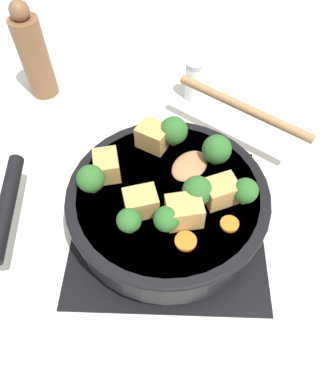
# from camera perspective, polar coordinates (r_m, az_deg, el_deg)

# --- Properties ---
(ground_plane) EXTENTS (2.40, 2.40, 0.00)m
(ground_plane) POSITION_cam_1_polar(r_m,az_deg,el_deg) (0.63, 0.00, -4.68)
(ground_plane) COLOR silver
(front_burner_grate) EXTENTS (0.31, 0.31, 0.03)m
(front_burner_grate) POSITION_cam_1_polar(r_m,az_deg,el_deg) (0.62, 0.00, -4.10)
(front_burner_grate) COLOR black
(front_burner_grate) RESTS_ON ground_plane
(skillet_pan) EXTENTS (0.31, 0.41, 0.06)m
(skillet_pan) POSITION_cam_1_polar(r_m,az_deg,el_deg) (0.58, -0.24, -1.59)
(skillet_pan) COLOR black
(skillet_pan) RESTS_ON front_burner_grate
(wooden_spoon) EXTENTS (0.26, 0.25, 0.02)m
(wooden_spoon) POSITION_cam_1_polar(r_m,az_deg,el_deg) (0.64, 8.43, 9.43)
(wooden_spoon) COLOR #A87A4C
(wooden_spoon) RESTS_ON skillet_pan
(tofu_cube_center_large) EXTENTS (0.06, 0.06, 0.04)m
(tofu_cube_center_large) POSITION_cam_1_polar(r_m,az_deg,el_deg) (0.60, -2.26, 8.46)
(tofu_cube_center_large) COLOR tan
(tofu_cube_center_large) RESTS_ON skillet_pan
(tofu_cube_near_handle) EXTENTS (0.05, 0.05, 0.04)m
(tofu_cube_near_handle) POSITION_cam_1_polar(r_m,az_deg,el_deg) (0.52, -4.13, -1.60)
(tofu_cube_near_handle) COLOR tan
(tofu_cube_near_handle) RESTS_ON skillet_pan
(tofu_cube_east_chunk) EXTENTS (0.05, 0.06, 0.04)m
(tofu_cube_east_chunk) POSITION_cam_1_polar(r_m,az_deg,el_deg) (0.51, 2.50, -2.97)
(tofu_cube_east_chunk) COLOR tan
(tofu_cube_east_chunk) RESTS_ON skillet_pan
(tofu_cube_west_chunk) EXTENTS (0.05, 0.06, 0.04)m
(tofu_cube_west_chunk) POSITION_cam_1_polar(r_m,az_deg,el_deg) (0.54, 8.01, 0.09)
(tofu_cube_west_chunk) COLOR tan
(tofu_cube_west_chunk) RESTS_ON skillet_pan
(tofu_cube_back_piece) EXTENTS (0.05, 0.05, 0.04)m
(tofu_cube_back_piece) POSITION_cam_1_polar(r_m,az_deg,el_deg) (0.57, -9.32, 3.97)
(tofu_cube_back_piece) COLOR tan
(tofu_cube_back_piece) RESTS_ON skillet_pan
(broccoli_floret_near_spoon) EXTENTS (0.03, 0.03, 0.04)m
(broccoli_floret_near_spoon) POSITION_cam_1_polar(r_m,az_deg,el_deg) (0.50, -5.97, -4.37)
(broccoli_floret_near_spoon) COLOR #709956
(broccoli_floret_near_spoon) RESTS_ON skillet_pan
(broccoli_floret_center_top) EXTENTS (0.04, 0.04, 0.05)m
(broccoli_floret_center_top) POSITION_cam_1_polar(r_m,az_deg,el_deg) (0.52, 4.47, 0.14)
(broccoli_floret_center_top) COLOR #709956
(broccoli_floret_center_top) RESTS_ON skillet_pan
(broccoli_floret_east_rim) EXTENTS (0.05, 0.05, 0.05)m
(broccoli_floret_east_rim) POSITION_cam_1_polar(r_m,az_deg,el_deg) (0.58, 7.44, 6.42)
(broccoli_floret_east_rim) COLOR #709956
(broccoli_floret_east_rim) RESTS_ON skillet_pan
(broccoli_floret_west_rim) EXTENTS (0.04, 0.04, 0.05)m
(broccoli_floret_west_rim) POSITION_cam_1_polar(r_m,az_deg,el_deg) (0.55, -11.76, 1.59)
(broccoli_floret_west_rim) COLOR #709956
(broccoli_floret_west_rim) RESTS_ON skillet_pan
(broccoli_floret_north_edge) EXTENTS (0.04, 0.04, 0.04)m
(broccoli_floret_north_edge) POSITION_cam_1_polar(r_m,az_deg,el_deg) (0.54, 11.70, 0.15)
(broccoli_floret_north_edge) COLOR #709956
(broccoli_floret_north_edge) RESTS_ON skillet_pan
(broccoli_floret_south_cluster) EXTENTS (0.05, 0.05, 0.05)m
(broccoli_floret_south_cluster) POSITION_cam_1_polar(r_m,az_deg,el_deg) (0.60, 0.86, 9.31)
(broccoli_floret_south_cluster) COLOR #709956
(broccoli_floret_south_cluster) RESTS_ON skillet_pan
(broccoli_floret_mid_floret) EXTENTS (0.04, 0.04, 0.04)m
(broccoli_floret_mid_floret) POSITION_cam_1_polar(r_m,az_deg,el_deg) (0.50, -0.38, -4.18)
(broccoli_floret_mid_floret) COLOR #709956
(broccoli_floret_mid_floret) RESTS_ON skillet_pan
(carrot_slice_orange_thin) EXTENTS (0.03, 0.03, 0.01)m
(carrot_slice_orange_thin) POSITION_cam_1_polar(r_m,az_deg,el_deg) (0.51, 2.71, -7.49)
(carrot_slice_orange_thin) COLOR orange
(carrot_slice_orange_thin) RESTS_ON skillet_pan
(carrot_slice_near_center) EXTENTS (0.03, 0.03, 0.01)m
(carrot_slice_near_center) POSITION_cam_1_polar(r_m,az_deg,el_deg) (0.53, 9.35, -4.83)
(carrot_slice_near_center) COLOR orange
(carrot_slice_near_center) RESTS_ON skillet_pan
(pepper_mill) EXTENTS (0.06, 0.06, 0.20)m
(pepper_mill) POSITION_cam_1_polar(r_m,az_deg,el_deg) (0.84, -19.77, 19.08)
(pepper_mill) COLOR brown
(pepper_mill) RESTS_ON ground_plane
(salt_shaker) EXTENTS (0.04, 0.04, 0.09)m
(salt_shaker) POSITION_cam_1_polar(r_m,az_deg,el_deg) (0.81, 3.93, 16.55)
(salt_shaker) COLOR white
(salt_shaker) RESTS_ON ground_plane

